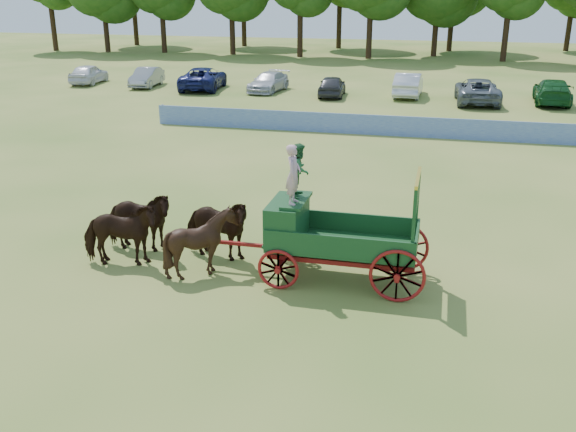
# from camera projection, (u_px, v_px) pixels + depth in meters

# --- Properties ---
(ground) EXTENTS (160.00, 160.00, 0.00)m
(ground) POSITION_uv_depth(u_px,v_px,m) (368.00, 288.00, 16.60)
(ground) COLOR #A4994A
(ground) RESTS_ON ground
(horse_lead_left) EXTENTS (2.35, 1.44, 1.85)m
(horse_lead_left) POSITION_uv_depth(u_px,v_px,m) (120.00, 235.00, 17.61)
(horse_lead_left) COLOR black
(horse_lead_left) RESTS_ON ground
(horse_lead_right) EXTENTS (2.24, 1.10, 1.85)m
(horse_lead_right) POSITION_uv_depth(u_px,v_px,m) (138.00, 221.00, 18.61)
(horse_lead_right) COLOR black
(horse_lead_right) RESTS_ON ground
(horse_wheel_left) EXTENTS (1.80, 1.63, 1.85)m
(horse_wheel_left) POSITION_uv_depth(u_px,v_px,m) (202.00, 242.00, 17.07)
(horse_wheel_left) COLOR black
(horse_wheel_left) RESTS_ON ground
(horse_wheel_right) EXTENTS (2.32, 1.34, 1.85)m
(horse_wheel_right) POSITION_uv_depth(u_px,v_px,m) (216.00, 228.00, 18.07)
(horse_wheel_right) COLOR black
(horse_wheel_right) RESTS_ON ground
(farm_dray) EXTENTS (5.99, 2.00, 3.68)m
(farm_dray) POSITION_uv_depth(u_px,v_px,m) (316.00, 222.00, 16.70)
(farm_dray) COLOR maroon
(farm_dray) RESTS_ON ground
(sponsor_banner) EXTENTS (26.00, 0.08, 1.05)m
(sponsor_banner) POSITION_uv_depth(u_px,v_px,m) (392.00, 126.00, 33.09)
(sponsor_banner) COLOR #1E44A7
(sponsor_banner) RESTS_ON ground
(parked_cars) EXTENTS (41.57, 7.36, 1.64)m
(parked_cars) POSITION_uv_depth(u_px,v_px,m) (345.00, 84.00, 45.14)
(parked_cars) COLOR silver
(parked_cars) RESTS_ON ground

